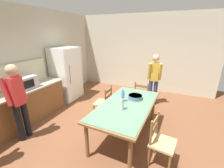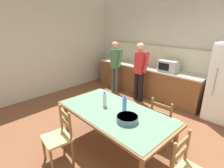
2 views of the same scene
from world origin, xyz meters
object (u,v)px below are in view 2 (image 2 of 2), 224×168
Objects in this scene: bottle_off_centre at (125,104)px; microwave at (169,66)px; serving_bowl at (127,118)px; person_at_counter at (140,69)px; chair_side_near_left at (59,137)px; chair_side_far_right at (163,122)px; bottle_near_centre at (105,100)px; person_at_sink at (115,65)px; dining_table at (115,115)px.

microwave is at bearing 101.17° from bottle_off_centre.
person_at_counter is at bearing 121.75° from serving_bowl.
chair_side_near_left is (-0.11, -3.32, -0.60)m from microwave.
chair_side_near_left reaches higher than serving_bowl.
bottle_off_centre is 0.84× the size of serving_bowl.
chair_side_near_left is 1.00× the size of chair_side_far_right.
bottle_off_centre is (0.48, -2.41, -0.14)m from microwave.
bottle_near_centre is 2.62m from person_at_sink.
bottle_off_centre is 0.30× the size of chair_side_near_left.
bottle_off_centre is at bearing -150.61° from person_at_counter.
microwave reaches higher than bottle_near_centre.
serving_bowl is at bearing -15.10° from dining_table.
bottle_off_centre is 1.18m from chair_side_near_left.
bottle_off_centre is at bearing 17.61° from bottle_near_centre.
bottle_off_centre is (0.35, 0.11, 0.00)m from bottle_near_centre.
chair_side_far_right is at bearing 80.78° from serving_bowl.
microwave is 3.38m from chair_side_near_left.
bottle_near_centre is 1.00× the size of bottle_off_centre.
bottle_off_centre is 0.17× the size of person_at_sink.
microwave is at bearing -72.01° from person_at_sink.
chair_side_near_left is at bearing -140.04° from serving_bowl.
chair_side_far_right is at bearing -63.88° from microwave.
person_at_counter is at bearing 108.04° from chair_side_near_left.
bottle_near_centre is (-0.25, 0.01, 0.20)m from dining_table.
person_at_sink reaches higher than serving_bowl.
microwave is at bearing -48.66° from person_at_counter.
bottle_off_centre is at bearing 65.52° from chair_side_near_left.
person_at_counter is at bearing -91.20° from person_at_sink.
chair_side_far_right is at bearing 58.16° from dining_table.
microwave is at bearing -64.99° from chair_side_far_right.
person_at_counter reaches higher than dining_table.
chair_side_near_left is at bearing -121.50° from dining_table.
chair_side_near_left is at bearing -153.20° from person_at_sink.
dining_table is at bearing -154.54° from person_at_counter.
microwave is at bearing 98.32° from dining_table.
chair_side_far_right is at bearing -130.37° from person_at_counter.
microwave is at bearing 105.23° from serving_bowl.
person_at_sink reaches higher than chair_side_near_left.
microwave is 2.73m from serving_bowl.
bottle_near_centre reaches higher than chair_side_far_right.
chair_side_far_right is 0.55× the size of person_at_counter.
microwave is 2.58m from dining_table.
microwave is 0.31× the size of person_at_sink.
bottle_near_centre is 0.30× the size of chair_side_near_left.
person_at_sink reaches higher than dining_table.
chair_side_near_left is (-0.59, -0.91, -0.46)m from bottle_off_centre.
chair_side_near_left and chair_side_far_right have the same top height.
person_at_counter is (0.95, -0.02, 0.02)m from person_at_sink.
chair_side_near_left is 0.55× the size of person_at_counter.
chair_side_far_right is (0.14, 0.88, -0.39)m from serving_bowl.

